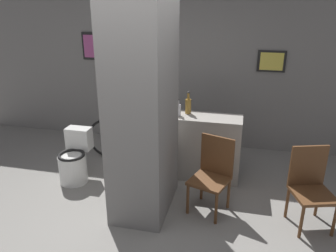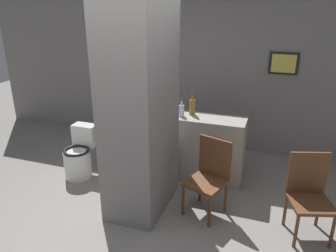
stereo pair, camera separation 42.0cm
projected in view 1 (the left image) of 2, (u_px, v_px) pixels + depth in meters
name	position (u px, v px, depth m)	size (l,w,h in m)	color
ground_plane	(134.00, 230.00, 3.75)	(14.00, 14.00, 0.00)	gray
wall_back	(180.00, 72.00, 5.68)	(8.00, 0.09, 2.60)	gray
pillar_center	(143.00, 108.00, 3.75)	(0.66, 1.02, 2.60)	gray
counter_shelf	(195.00, 146.00, 4.77)	(1.29, 0.44, 0.94)	gray
toilet	(74.00, 160.00, 4.70)	(0.40, 0.56, 0.74)	silver
chair_near_pillar	(212.00, 172.00, 3.98)	(0.54, 0.54, 0.93)	brown
chair_by_doorway	(310.00, 185.00, 3.71)	(0.54, 0.54, 0.93)	brown
bicycle	(137.00, 141.00, 5.27)	(1.69, 0.42, 0.72)	black
bottle_tall	(188.00, 105.00, 4.66)	(0.09, 0.09, 0.33)	olive
bottle_short	(178.00, 109.00, 4.59)	(0.08, 0.08, 0.25)	silver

